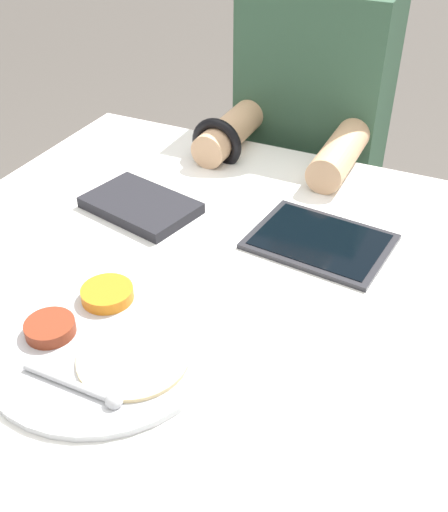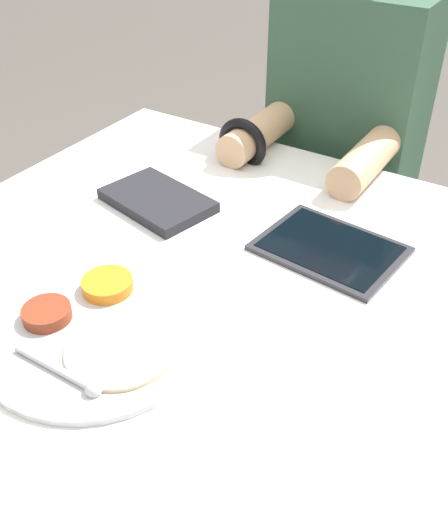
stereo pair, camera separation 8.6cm
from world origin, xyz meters
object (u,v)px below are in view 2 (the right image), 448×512
Objects in this scene: tablet_device at (330,248)px; person_diner at (337,192)px; red_notebook at (158,201)px; thali_tray at (97,328)px.

tablet_device is 0.52m from person_diner.
thali_tray is at bearing -66.57° from red_notebook.
person_diner is (-0.17, 0.46, -0.17)m from tablet_device.
thali_tray is at bearing -118.49° from tablet_device.
person_diner is (0.16, 0.50, -0.17)m from red_notebook.
person_diner is at bearing 88.56° from thali_tray.
thali_tray is 0.83m from person_diner.
person_diner is at bearing 109.98° from tablet_device.
red_notebook is 0.92× the size of tablet_device.
thali_tray reaches higher than tablet_device.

